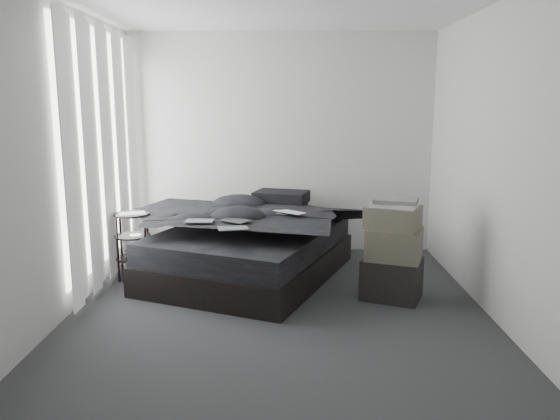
{
  "coord_description": "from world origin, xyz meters",
  "views": [
    {
      "loc": [
        0.07,
        -4.46,
        1.78
      ],
      "look_at": [
        0.0,
        0.8,
        0.75
      ],
      "focal_mm": 35.0,
      "sensor_mm": 36.0,
      "label": 1
    }
  ],
  "objects_px": {
    "bed": "(250,263)",
    "side_stand": "(133,246)",
    "box_lower": "(392,278)",
    "laptop": "(286,206)"
  },
  "relations": [
    {
      "from": "side_stand",
      "to": "box_lower",
      "type": "distance_m",
      "value": 2.63
    },
    {
      "from": "bed",
      "to": "laptop",
      "type": "height_order",
      "value": "laptop"
    },
    {
      "from": "bed",
      "to": "box_lower",
      "type": "bearing_deg",
      "value": -3.23
    },
    {
      "from": "box_lower",
      "to": "bed",
      "type": "bearing_deg",
      "value": 154.63
    },
    {
      "from": "side_stand",
      "to": "laptop",
      "type": "bearing_deg",
      "value": -1.78
    },
    {
      "from": "side_stand",
      "to": "box_lower",
      "type": "bearing_deg",
      "value": -13.06
    },
    {
      "from": "bed",
      "to": "side_stand",
      "type": "bearing_deg",
      "value": -155.5
    },
    {
      "from": "laptop",
      "to": "side_stand",
      "type": "distance_m",
      "value": 1.64
    },
    {
      "from": "laptop",
      "to": "side_stand",
      "type": "bearing_deg",
      "value": -141.64
    },
    {
      "from": "bed",
      "to": "side_stand",
      "type": "xyz_separation_m",
      "value": [
        -1.2,
        -0.05,
        0.19
      ]
    }
  ]
}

